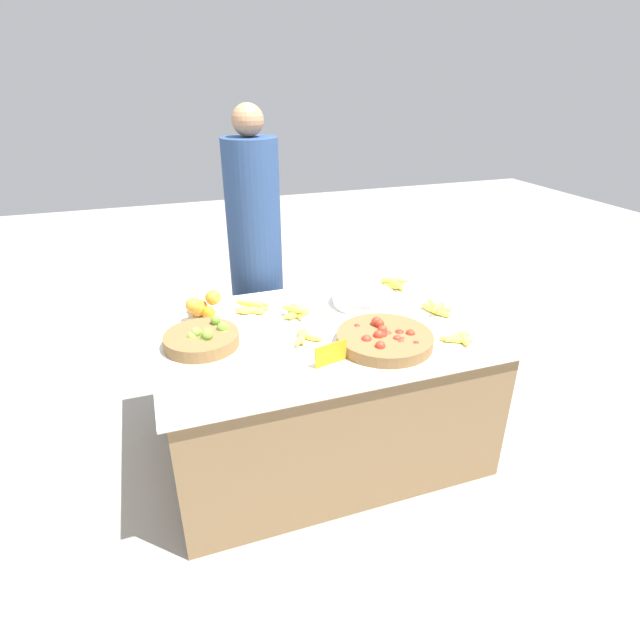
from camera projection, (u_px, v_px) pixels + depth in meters
name	position (u px, v px, depth m)	size (l,w,h in m)	color
ground_plane	(320.00, 442.00, 2.70)	(12.00, 12.00, 0.00)	#A39E93
market_table	(320.00, 389.00, 2.55)	(1.56, 1.08, 0.69)	olive
lime_bowl	(202.00, 339.00, 2.24)	(0.34, 0.34, 0.10)	olive
tomato_basket	(385.00, 339.00, 2.25)	(0.44, 0.44, 0.09)	olive
orange_pile	(201.00, 306.00, 2.50)	(0.18, 0.19, 0.13)	orange
metal_bowl	(363.00, 299.00, 2.65)	(0.33, 0.33, 0.06)	silver
price_sign	(331.00, 354.00, 2.09)	(0.15, 0.04, 0.10)	orange
banana_bunch_middle_right	(296.00, 312.00, 2.52)	(0.17, 0.18, 0.06)	#EFDB4C
banana_bunch_middle_left	(393.00, 284.00, 2.86)	(0.16, 0.18, 0.06)	#EFDB4C
banana_bunch_back_center	(436.00, 309.00, 2.55)	(0.15, 0.20, 0.06)	#EFDB4C
banana_bunch_front_left	(252.00, 308.00, 2.56)	(0.18, 0.15, 0.06)	#EFDB4C
banana_bunch_front_right	(459.00, 338.00, 2.29)	(0.17, 0.14, 0.03)	#EFDB4C
banana_bunch_front_center	(303.00, 337.00, 2.29)	(0.15, 0.17, 0.03)	#EFDB4C
vendor_person	(256.00, 263.00, 3.00)	(0.31, 0.31, 1.66)	navy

